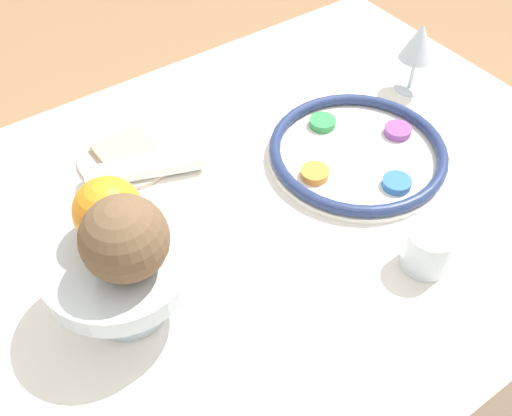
{
  "coord_description": "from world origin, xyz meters",
  "views": [
    {
      "loc": [
        0.37,
        0.54,
        1.48
      ],
      "look_at": [
        0.01,
        0.03,
        0.8
      ],
      "focal_mm": 42.0,
      "sensor_mm": 36.0,
      "label": 1
    }
  ],
  "objects_px": {
    "wine_glass": "(419,43)",
    "orange_fruit": "(108,211)",
    "bread_plate": "(127,154)",
    "seder_plate": "(358,152)",
    "coconut": "(124,239)",
    "napkin_roll": "(144,168)",
    "cup_mid": "(428,249)",
    "fruit_stand": "(119,269)"
  },
  "relations": [
    {
      "from": "wine_glass",
      "to": "orange_fruit",
      "type": "xyz_separation_m",
      "value": [
        0.68,
        0.11,
        0.06
      ]
    },
    {
      "from": "bread_plate",
      "to": "wine_glass",
      "type": "bearing_deg",
      "value": 165.72
    },
    {
      "from": "wine_glass",
      "to": "seder_plate",
      "type": "bearing_deg",
      "value": 23.0
    },
    {
      "from": "orange_fruit",
      "to": "bread_plate",
      "type": "xyz_separation_m",
      "value": [
        -0.13,
        -0.25,
        -0.15
      ]
    },
    {
      "from": "wine_glass",
      "to": "orange_fruit",
      "type": "bearing_deg",
      "value": 9.24
    },
    {
      "from": "coconut",
      "to": "napkin_roll",
      "type": "distance_m",
      "value": 0.32
    },
    {
      "from": "wine_glass",
      "to": "cup_mid",
      "type": "distance_m",
      "value": 0.45
    },
    {
      "from": "coconut",
      "to": "bread_plate",
      "type": "relative_size",
      "value": 0.62
    },
    {
      "from": "fruit_stand",
      "to": "orange_fruit",
      "type": "relative_size",
      "value": 2.22
    },
    {
      "from": "seder_plate",
      "to": "coconut",
      "type": "relative_size",
      "value": 2.86
    },
    {
      "from": "seder_plate",
      "to": "coconut",
      "type": "distance_m",
      "value": 0.49
    },
    {
      "from": "wine_glass",
      "to": "napkin_roll",
      "type": "bearing_deg",
      "value": -8.15
    },
    {
      "from": "orange_fruit",
      "to": "napkin_roll",
      "type": "height_order",
      "value": "orange_fruit"
    },
    {
      "from": "seder_plate",
      "to": "bread_plate",
      "type": "height_order",
      "value": "seder_plate"
    },
    {
      "from": "fruit_stand",
      "to": "bread_plate",
      "type": "relative_size",
      "value": 1.15
    },
    {
      "from": "coconut",
      "to": "napkin_roll",
      "type": "relative_size",
      "value": 0.55
    },
    {
      "from": "orange_fruit",
      "to": "napkin_roll",
      "type": "bearing_deg",
      "value": -124.19
    },
    {
      "from": "cup_mid",
      "to": "seder_plate",
      "type": "bearing_deg",
      "value": -107.64
    },
    {
      "from": "bread_plate",
      "to": "napkin_roll",
      "type": "relative_size",
      "value": 0.88
    },
    {
      "from": "orange_fruit",
      "to": "seder_plate",
      "type": "bearing_deg",
      "value": -178.07
    },
    {
      "from": "coconut",
      "to": "bread_plate",
      "type": "xyz_separation_m",
      "value": [
        -0.13,
        -0.31,
        -0.16
      ]
    },
    {
      "from": "wine_glass",
      "to": "coconut",
      "type": "bearing_deg",
      "value": 14.02
    },
    {
      "from": "wine_glass",
      "to": "bread_plate",
      "type": "relative_size",
      "value": 0.82
    },
    {
      "from": "coconut",
      "to": "cup_mid",
      "type": "distance_m",
      "value": 0.44
    },
    {
      "from": "cup_mid",
      "to": "wine_glass",
      "type": "bearing_deg",
      "value": -132.27
    },
    {
      "from": "orange_fruit",
      "to": "wine_glass",
      "type": "bearing_deg",
      "value": -170.76
    },
    {
      "from": "fruit_stand",
      "to": "orange_fruit",
      "type": "xyz_separation_m",
      "value": [
        -0.02,
        -0.04,
        0.07
      ]
    },
    {
      "from": "orange_fruit",
      "to": "fruit_stand",
      "type": "bearing_deg",
      "value": 66.75
    },
    {
      "from": "wine_glass",
      "to": "orange_fruit",
      "type": "distance_m",
      "value": 0.69
    },
    {
      "from": "napkin_roll",
      "to": "wine_glass",
      "type": "bearing_deg",
      "value": 171.85
    },
    {
      "from": "seder_plate",
      "to": "coconut",
      "type": "bearing_deg",
      "value": 9.35
    },
    {
      "from": "wine_glass",
      "to": "cup_mid",
      "type": "relative_size",
      "value": 2.0
    },
    {
      "from": "seder_plate",
      "to": "orange_fruit",
      "type": "relative_size",
      "value": 3.46
    },
    {
      "from": "seder_plate",
      "to": "bread_plate",
      "type": "distance_m",
      "value": 0.41
    },
    {
      "from": "seder_plate",
      "to": "napkin_roll",
      "type": "distance_m",
      "value": 0.37
    },
    {
      "from": "seder_plate",
      "to": "coconut",
      "type": "xyz_separation_m",
      "value": [
        0.46,
        0.08,
        0.16
      ]
    },
    {
      "from": "bread_plate",
      "to": "cup_mid",
      "type": "xyz_separation_m",
      "value": [
        -0.26,
        0.47,
        0.03
      ]
    },
    {
      "from": "napkin_roll",
      "to": "coconut",
      "type": "bearing_deg",
      "value": 61.65
    },
    {
      "from": "orange_fruit",
      "to": "napkin_roll",
      "type": "xyz_separation_m",
      "value": [
        -0.13,
        -0.19,
        -0.14
      ]
    },
    {
      "from": "coconut",
      "to": "bread_plate",
      "type": "bearing_deg",
      "value": -112.97
    },
    {
      "from": "seder_plate",
      "to": "fruit_stand",
      "type": "distance_m",
      "value": 0.48
    },
    {
      "from": "coconut",
      "to": "napkin_roll",
      "type": "xyz_separation_m",
      "value": [
        -0.14,
        -0.25,
        -0.15
      ]
    }
  ]
}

